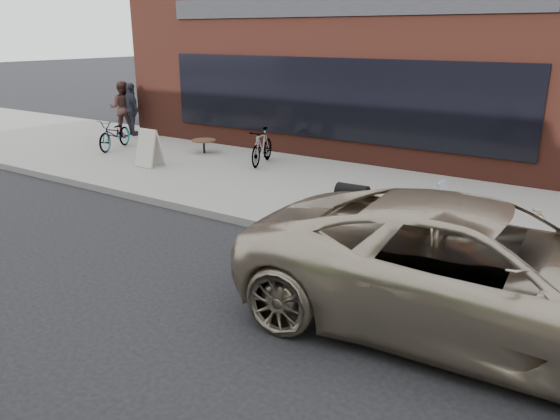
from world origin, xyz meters
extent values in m
plane|color=black|center=(0.00, 0.00, 0.00)|extent=(120.00, 120.00, 0.00)
cube|color=gray|center=(0.00, 7.00, 0.07)|extent=(44.00, 6.00, 0.15)
cube|color=#5C291E|center=(-2.00, 14.00, 2.25)|extent=(14.00, 10.00, 4.50)
cube|color=black|center=(-2.00, 8.97, 1.70)|extent=(10.00, 0.08, 2.00)
cube|color=#26252A|center=(-2.00, 8.97, 3.90)|extent=(10.00, 0.08, 0.50)
torus|color=black|center=(1.25, 3.87, 0.33)|extent=(0.67, 0.14, 0.67)
torus|color=black|center=(2.75, 3.93, 0.33)|extent=(0.67, 0.14, 0.67)
cube|color=#B7B7BC|center=(1.95, 3.90, 0.42)|extent=(0.56, 0.32, 0.38)
cube|color=black|center=(2.25, 3.91, 0.82)|extent=(0.51, 0.34, 0.26)
cube|color=black|center=(1.75, 3.89, 0.80)|extent=(0.56, 0.30, 0.12)
cube|color=black|center=(1.40, 3.87, 0.72)|extent=(0.31, 0.23, 0.14)
cube|color=black|center=(2.55, 3.93, 0.95)|extent=(0.19, 0.25, 0.22)
cube|color=silver|center=(2.62, 3.93, 1.20)|extent=(0.16, 0.31, 0.34)
cylinder|color=black|center=(2.48, 3.92, 1.02)|extent=(0.06, 0.70, 0.03)
cube|color=#B7B7BC|center=(1.28, 3.87, 0.86)|extent=(0.29, 0.31, 0.03)
cube|color=slate|center=(1.33, 3.61, 0.62)|extent=(0.43, 0.20, 0.40)
cylinder|color=black|center=(1.28, 3.87, 1.00)|extent=(0.49, 0.30, 0.28)
cylinder|color=#B7B7BC|center=(1.54, 4.04, 0.35)|extent=(0.56, 0.11, 0.19)
imported|color=#B4A38C|center=(3.50, 2.60, 0.75)|extent=(5.57, 2.85, 1.50)
imported|color=gray|center=(-7.59, 6.83, 0.57)|extent=(1.10, 1.71, 0.85)
imported|color=gray|center=(-3.07, 7.61, 0.59)|extent=(0.82, 1.53, 0.89)
cube|color=beige|center=(-5.25, 5.80, 0.60)|extent=(0.57, 0.28, 0.91)
cube|color=beige|center=(-5.25, 6.04, 0.60)|extent=(0.57, 0.28, 0.91)
cylinder|color=black|center=(-5.15, 7.80, 0.32)|extent=(0.06, 0.06, 0.33)
cylinder|color=brown|center=(-5.15, 7.80, 0.50)|extent=(0.64, 0.64, 0.04)
imported|color=#4C2E28|center=(-9.28, 8.60, 0.99)|extent=(1.04, 1.01, 1.68)
imported|color=#2F303C|center=(-8.84, 8.60, 0.98)|extent=(1.05, 0.72, 1.65)
camera|label=1|loc=(4.73, -3.21, 3.27)|focal=35.00mm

